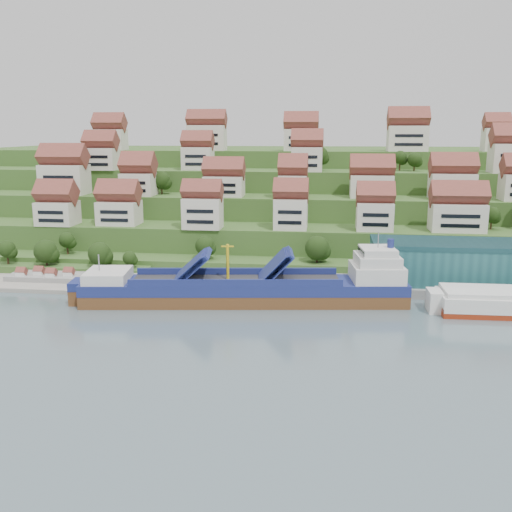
# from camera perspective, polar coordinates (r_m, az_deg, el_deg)

# --- Properties ---
(ground) EXTENTS (300.00, 300.00, 0.00)m
(ground) POSITION_cam_1_polar(r_m,az_deg,el_deg) (128.38, 2.07, -4.91)
(ground) COLOR slate
(ground) RESTS_ON ground
(quay) EXTENTS (180.00, 14.00, 2.20)m
(quay) POSITION_cam_1_polar(r_m,az_deg,el_deg) (142.37, 10.66, -2.91)
(quay) COLOR gray
(quay) RESTS_ON ground
(pebble_beach) EXTENTS (45.00, 20.00, 1.00)m
(pebble_beach) POSITION_cam_1_polar(r_m,az_deg,el_deg) (155.20, -19.39, -2.36)
(pebble_beach) COLOR gray
(pebble_beach) RESTS_ON ground
(hillside) EXTENTS (260.00, 128.00, 31.00)m
(hillside) POSITION_cam_1_polar(r_m,az_deg,el_deg) (227.56, 4.37, 5.45)
(hillside) COLOR #2D4C1E
(hillside) RESTS_ON ground
(hillside_village) EXTENTS (159.92, 63.99, 29.08)m
(hillside_village) POSITION_cam_1_polar(r_m,az_deg,el_deg) (182.87, 3.80, 7.98)
(hillside_village) COLOR silver
(hillside_village) RESTS_ON ground
(hillside_trees) EXTENTS (145.77, 62.27, 29.66)m
(hillside_trees) POSITION_cam_1_polar(r_m,az_deg,el_deg) (166.50, -3.03, 4.33)
(hillside_trees) COLOR #213B13
(hillside_trees) RESTS_ON ground
(warehouse) EXTENTS (60.00, 15.00, 10.00)m
(warehouse) POSITION_cam_1_polar(r_m,az_deg,el_deg) (148.48, 23.12, -0.65)
(warehouse) COLOR #225B5E
(warehouse) RESTS_ON quay
(flagpole) EXTENTS (1.28, 0.16, 8.00)m
(flagpole) POSITION_cam_1_polar(r_m,az_deg,el_deg) (136.00, 10.09, -1.09)
(flagpole) COLOR gray
(flagpole) RESTS_ON quay
(beach_huts) EXTENTS (14.40, 3.70, 2.20)m
(beach_huts) POSITION_cam_1_polar(r_m,az_deg,el_deg) (154.63, -20.30, -1.87)
(beach_huts) COLOR white
(beach_huts) RESTS_ON pebble_beach
(cargo_ship) EXTENTS (73.50, 20.25, 16.05)m
(cargo_ship) POSITION_cam_1_polar(r_m,az_deg,el_deg) (129.18, -0.26, -3.35)
(cargo_ship) COLOR brown
(cargo_ship) RESTS_ON ground
(second_ship) EXTENTS (29.05, 11.24, 8.36)m
(second_ship) POSITION_cam_1_polar(r_m,az_deg,el_deg) (133.38, 24.18, -4.23)
(second_ship) COLOR maroon
(second_ship) RESTS_ON ground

